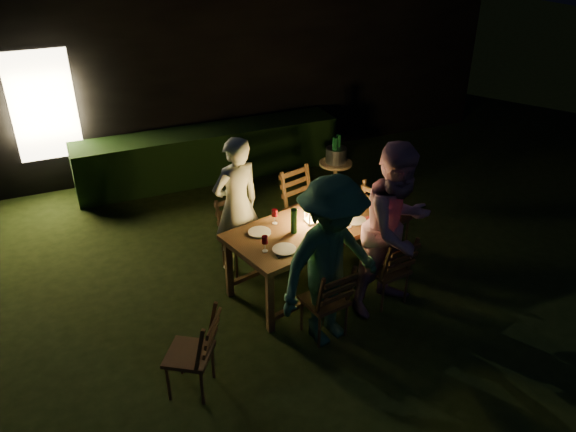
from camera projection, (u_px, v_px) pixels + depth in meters
name	position (u px, v px, depth m)	size (l,w,h in m)	color
garden_envelope	(193.00, 46.00, 10.54)	(40.00, 40.00, 3.20)	black
dining_table	(312.00, 231.00, 6.23)	(2.05, 1.36, 0.78)	#4B3119
chair_near_left	(325.00, 312.00, 5.66)	(0.46, 0.49, 0.91)	#4B3119
chair_near_right	(387.00, 281.00, 6.15)	(0.45, 0.48, 0.90)	#4B3119
chair_far_left	(241.00, 248.00, 6.73)	(0.48, 0.51, 0.92)	#4B3119
chair_far_right	(305.00, 221.00, 7.25)	(0.57, 0.59, 1.01)	#4B3119
chair_end	(386.00, 228.00, 7.08)	(0.62, 0.60, 1.03)	#4B3119
chair_spare	(192.00, 366.00, 5.00)	(0.58, 0.57, 0.90)	#4B3119
person_house_side	(237.00, 205.00, 6.50)	(0.61, 0.40, 1.67)	white
person_opp_right	(396.00, 229.00, 5.79)	(0.92, 0.72, 1.90)	#B87E9D
person_opp_left	(331.00, 263.00, 5.33)	(1.16, 0.67, 1.79)	#376E4D
lantern	(313.00, 210.00, 6.18)	(0.16, 0.16, 0.35)	white
plate_far_left	(259.00, 232.00, 6.05)	(0.25, 0.25, 0.01)	white
plate_near_left	(284.00, 249.00, 5.74)	(0.25, 0.25, 0.01)	white
plate_far_right	(329.00, 206.00, 6.58)	(0.25, 0.25, 0.01)	white
plate_near_right	(355.00, 220.00, 6.28)	(0.25, 0.25, 0.01)	white
wineglass_a	(275.00, 217.00, 6.19)	(0.06, 0.06, 0.18)	#59070F
wineglass_b	(265.00, 244.00, 5.68)	(0.06, 0.06, 0.18)	#59070F
wineglass_c	(349.00, 220.00, 6.12)	(0.06, 0.06, 0.18)	#59070F
wineglass_d	(342.00, 197.00, 6.61)	(0.06, 0.06, 0.18)	#59070F
wineglass_e	(323.00, 232.00, 5.89)	(0.06, 0.06, 0.18)	silver
bottle_table	(294.00, 221.00, 5.99)	(0.07, 0.07, 0.28)	#0F471E
napkin_left	(320.00, 241.00, 5.89)	(0.18, 0.14, 0.01)	red
napkin_right	(366.00, 220.00, 6.28)	(0.18, 0.14, 0.01)	red
phone	(284.00, 255.00, 5.65)	(0.14, 0.07, 0.01)	black
side_table	(336.00, 167.00, 8.13)	(0.48, 0.48, 0.64)	brown
ice_bucket	(336.00, 155.00, 8.04)	(0.30, 0.30, 0.22)	#A5A8AD
bottle_bucket_a	(334.00, 153.00, 7.96)	(0.07, 0.07, 0.32)	#0F471E
bottle_bucket_b	(338.00, 150.00, 8.06)	(0.07, 0.07, 0.32)	#0F471E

